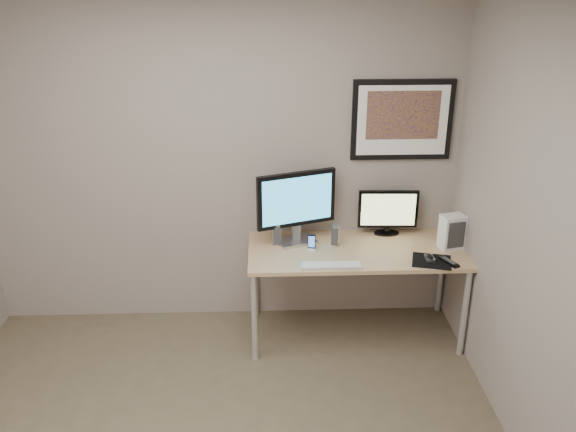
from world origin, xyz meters
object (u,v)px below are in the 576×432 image
(speaker_right, at_px, (336,235))
(speaker_left, at_px, (277,234))
(desk, at_px, (356,257))
(keyboard, at_px, (331,265))
(framed_art, at_px, (402,120))
(phone_dock, at_px, (312,242))
(fan_unit, at_px, (452,232))
(monitor_large, at_px, (296,204))
(monitor_tv, at_px, (388,211))

(speaker_right, bearing_deg, speaker_left, -161.28)
(desk, height_order, keyboard, keyboard)
(framed_art, xyz_separation_m, phone_dock, (-0.68, -0.34, -0.83))
(fan_unit, bearing_deg, speaker_right, 161.42)
(speaker_left, bearing_deg, monitor_large, 14.10)
(monitor_tv, distance_m, phone_dock, 0.68)
(speaker_left, bearing_deg, phone_dock, -22.66)
(monitor_large, distance_m, keyboard, 0.55)
(framed_art, relative_size, monitor_tv, 1.63)
(desk, distance_m, framed_art, 1.07)
(speaker_left, bearing_deg, speaker_right, -3.74)
(desk, bearing_deg, monitor_tv, 43.49)
(desk, relative_size, fan_unit, 6.21)
(speaker_left, relative_size, phone_dock, 1.35)
(framed_art, bearing_deg, phone_dock, -153.89)
(speaker_right, height_order, phone_dock, speaker_right)
(desk, distance_m, keyboard, 0.35)
(speaker_left, height_order, speaker_right, speaker_left)
(monitor_large, relative_size, keyboard, 1.40)
(speaker_right, bearing_deg, desk, -4.71)
(keyboard, bearing_deg, framed_art, 47.17)
(speaker_left, relative_size, keyboard, 0.41)
(framed_art, relative_size, phone_dock, 5.87)
(speaker_left, height_order, phone_dock, speaker_left)
(monitor_large, height_order, monitor_tv, monitor_large)
(desk, bearing_deg, speaker_right, 152.99)
(framed_art, relative_size, keyboard, 1.78)
(monitor_tv, bearing_deg, speaker_right, -154.00)
(speaker_left, distance_m, speaker_right, 0.44)
(phone_dock, bearing_deg, desk, 7.73)
(desk, bearing_deg, phone_dock, -179.42)
(monitor_tv, distance_m, speaker_left, 0.88)
(framed_art, xyz_separation_m, speaker_left, (-0.94, -0.23, -0.81))
(desk, height_order, speaker_left, speaker_left)
(monitor_tv, bearing_deg, monitor_large, -168.29)
(monitor_tv, height_order, speaker_left, monitor_tv)
(speaker_right, bearing_deg, keyboard, -79.17)
(monitor_tv, xyz_separation_m, speaker_right, (-0.42, -0.19, -0.11))
(keyboard, bearing_deg, desk, 51.60)
(framed_art, relative_size, fan_unit, 2.91)
(monitor_large, relative_size, fan_unit, 2.29)
(desk, relative_size, framed_art, 2.13)
(phone_dock, xyz_separation_m, fan_unit, (1.04, 0.00, 0.06))
(speaker_left, bearing_deg, framed_art, 13.60)
(speaker_right, distance_m, keyboard, 0.35)
(framed_art, distance_m, speaker_right, 0.98)
(phone_dock, relative_size, fan_unit, 0.50)
(monitor_large, relative_size, speaker_left, 3.42)
(speaker_right, relative_size, phone_dock, 1.30)
(phone_dock, height_order, keyboard, phone_dock)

